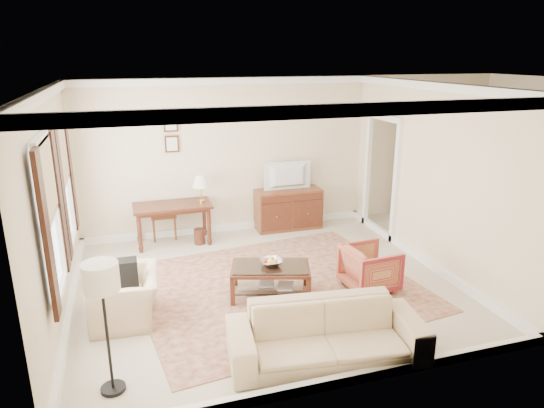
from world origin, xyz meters
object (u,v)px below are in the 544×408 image
striped_armchair (370,266)px  club_armchair (124,289)px  coffee_table (271,273)px  writing_desk (173,210)px  sideboard (288,209)px  sofa (327,325)px  tv (289,168)px

striped_armchair → club_armchair: (-3.41, 0.17, 0.06)m
coffee_table → club_armchair: club_armchair is taller
coffee_table → striped_armchair: size_ratio=1.71×
writing_desk → striped_armchair: 3.67m
sideboard → sofa: bearing=-103.4°
sofa → club_armchair: bearing=150.8°
tv → club_armchair: 4.16m
striped_armchair → club_armchair: 3.42m
writing_desk → sideboard: bearing=4.2°
coffee_table → club_armchair: size_ratio=1.27×
coffee_table → striped_armchair: 1.46m
coffee_table → sofa: bearing=-84.4°
striped_armchair → sofa: (-1.28, -1.39, 0.07)m
striped_armchair → club_armchair: size_ratio=0.74×
writing_desk → sideboard: (2.24, 0.16, -0.24)m
writing_desk → sideboard: 2.26m
club_armchair → sofa: size_ratio=0.45×
writing_desk → coffee_table: 2.67m
sideboard → club_armchair: size_ratio=1.31×
tv → club_armchair: size_ratio=0.91×
club_armchair → striped_armchair: bearing=90.7°
writing_desk → club_armchair: 2.64m
writing_desk → club_armchair: bearing=-109.6°
sideboard → sofa: size_ratio=0.59×
tv → sofa: (-1.00, -4.18, -0.80)m
sofa → coffee_table: bearing=102.7°
writing_desk → sideboard: sideboard is taller
writing_desk → tv: 2.33m
sofa → sideboard: bearing=83.7°
tv → club_armchair: tv is taller
striped_armchair → sofa: bearing=133.1°
writing_desk → tv: size_ratio=1.53×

